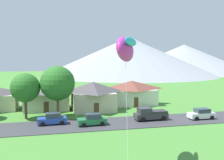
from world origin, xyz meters
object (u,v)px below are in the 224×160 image
object	(u,v)px
tree_left_of_center	(25,88)
house_rightmost	(93,95)
tree_right_of_center	(58,83)
parked_car_white_mid_east	(201,114)
parked_car_green_west_end	(92,120)
parked_car_blue_mid_west	(52,119)
kite_flyer_with_kite	(126,49)
house_left_center	(46,96)
pickup_truck_charcoal_west_side	(150,114)
house_leftmost	(132,92)

from	to	relation	value
tree_left_of_center	house_rightmost	bearing A→B (deg)	21.82
tree_right_of_center	parked_car_white_mid_east	bearing A→B (deg)	-16.98
parked_car_green_west_end	parked_car_white_mid_east	xyz separation A→B (m)	(17.79, -0.17, 0.00)
tree_right_of_center	parked_car_blue_mid_west	bearing A→B (deg)	-101.21
parked_car_white_mid_east	kite_flyer_with_kite	world-z (taller)	kite_flyer_with_kite
house_left_center	tree_left_of_center	distance (m)	8.37
tree_right_of_center	parked_car_blue_mid_west	world-z (taller)	tree_right_of_center
tree_right_of_center	pickup_truck_charcoal_west_side	world-z (taller)	tree_right_of_center
house_rightmost	parked_car_green_west_end	distance (m)	11.75
pickup_truck_charcoal_west_side	kite_flyer_with_kite	bearing A→B (deg)	-119.76
pickup_truck_charcoal_west_side	kite_flyer_with_kite	size ratio (longest dim) A/B	0.44
parked_car_blue_mid_west	pickup_truck_charcoal_west_side	xyz separation A→B (m)	(15.08, -0.83, 0.19)
tree_left_of_center	house_left_center	bearing A→B (deg)	66.83
house_leftmost	parked_car_white_mid_east	world-z (taller)	house_leftmost
kite_flyer_with_kite	house_leftmost	bearing A→B (deg)	71.20
house_leftmost	parked_car_blue_mid_west	size ratio (longest dim) A/B	2.44
pickup_truck_charcoal_west_side	house_leftmost	bearing A→B (deg)	84.11
house_left_center	parked_car_green_west_end	bearing A→B (deg)	-64.71
house_rightmost	parked_car_white_mid_east	world-z (taller)	house_rightmost
house_rightmost	parked_car_blue_mid_west	bearing A→B (deg)	-128.58
house_left_center	pickup_truck_charcoal_west_side	xyz separation A→B (m)	(16.07, -13.05, -1.63)
house_rightmost	kite_flyer_with_kite	world-z (taller)	kite_flyer_with_kite
tree_left_of_center	pickup_truck_charcoal_west_side	size ratio (longest dim) A/B	1.42
tree_left_of_center	house_leftmost	bearing A→B (deg)	22.36
tree_left_of_center	parked_car_white_mid_east	xyz separation A→B (m)	(27.59, -6.88, -4.21)
house_leftmost	tree_right_of_center	world-z (taller)	tree_right_of_center
pickup_truck_charcoal_west_side	house_rightmost	bearing A→B (deg)	125.60
house_left_center	parked_car_white_mid_east	distance (m)	28.35
tree_left_of_center	parked_car_white_mid_east	world-z (taller)	tree_left_of_center
house_rightmost	kite_flyer_with_kite	distance (m)	26.18
kite_flyer_with_kite	tree_left_of_center	bearing A→B (deg)	118.30
parked_car_green_west_end	house_leftmost	bearing A→B (deg)	54.43
house_leftmost	tree_left_of_center	distance (m)	22.50
house_leftmost	parked_car_green_west_end	distance (m)	18.79
house_leftmost	parked_car_blue_mid_west	world-z (taller)	house_leftmost
parked_car_blue_mid_west	tree_left_of_center	bearing A→B (deg)	130.53
house_rightmost	parked_car_white_mid_east	distance (m)	19.70
pickup_truck_charcoal_west_side	kite_flyer_with_kite	world-z (taller)	kite_flyer_with_kite
house_left_center	kite_flyer_with_kite	xyz separation A→B (m)	(7.74, -27.62, 7.96)
tree_right_of_center	parked_car_green_west_end	bearing A→B (deg)	-54.93
house_leftmost	tree_left_of_center	bearing A→B (deg)	-157.64
house_leftmost	parked_car_white_mid_east	distance (m)	16.96
house_rightmost	tree_right_of_center	xyz separation A→B (m)	(-6.67, -4.73, 2.89)
house_leftmost	pickup_truck_charcoal_west_side	distance (m)	14.35
house_rightmost	kite_flyer_with_kite	size ratio (longest dim) A/B	0.69
parked_car_blue_mid_west	kite_flyer_with_kite	size ratio (longest dim) A/B	0.36
house_leftmost	tree_left_of_center	size ratio (longest dim) A/B	1.39
tree_left_of_center	parked_car_green_west_end	size ratio (longest dim) A/B	1.74
tree_right_of_center	parked_car_green_west_end	world-z (taller)	tree_right_of_center
tree_left_of_center	tree_right_of_center	distance (m)	5.14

